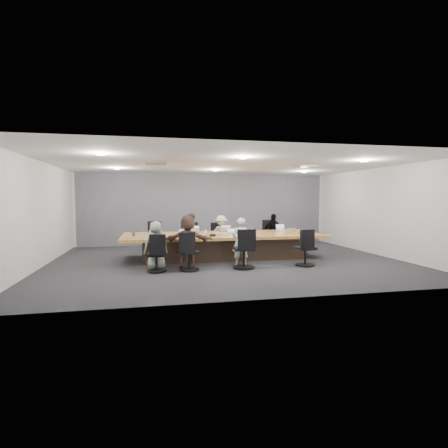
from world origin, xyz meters
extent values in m
cube|color=#2A2A30|center=(0.00, 0.00, 0.00)|extent=(10.00, 8.00, 0.00)
cube|color=white|center=(0.00, 0.00, 2.80)|extent=(10.00, 8.00, 0.00)
cube|color=silver|center=(0.00, 4.00, 1.40)|extent=(10.00, 0.00, 2.80)
cube|color=silver|center=(0.00, -4.00, 1.40)|extent=(10.00, 0.00, 2.80)
cube|color=silver|center=(-5.00, 0.00, 1.40)|extent=(0.00, 8.00, 2.80)
cube|color=silver|center=(5.00, 0.00, 1.40)|extent=(0.00, 8.00, 2.80)
cube|color=gray|center=(0.00, 3.92, 1.40)|extent=(9.80, 0.04, 2.80)
cube|color=#463225|center=(0.00, 0.50, 0.33)|extent=(4.80, 1.40, 0.66)
cube|color=#C48541|center=(0.00, 0.50, 0.70)|extent=(6.00, 2.20, 0.08)
imported|color=#332924|center=(-0.79, 1.85, 0.66)|extent=(0.73, 0.62, 1.31)
cube|color=#8C6647|center=(-0.79, 1.30, 0.75)|extent=(0.36, 0.28, 0.02)
imported|color=#B3C7B4|center=(0.21, 1.85, 0.62)|extent=(0.81, 0.48, 1.23)
cube|color=#8C6647|center=(0.21, 1.30, 0.75)|extent=(0.34, 0.25, 0.02)
imported|color=black|center=(2.08, 1.85, 0.64)|extent=(0.77, 0.36, 1.28)
cube|color=#B2B2B7|center=(2.08, 1.30, 0.75)|extent=(0.29, 0.20, 0.02)
imported|color=gray|center=(-2.04, -0.85, 0.62)|extent=(0.65, 0.46, 1.24)
cube|color=#8C6647|center=(-2.04, -0.30, 0.75)|extent=(0.35, 0.24, 0.02)
imported|color=brown|center=(-1.22, -0.85, 0.70)|extent=(1.35, 0.71, 1.39)
cube|color=#B2B2B7|center=(-1.22, -0.30, 0.75)|extent=(0.35, 0.26, 0.02)
imported|color=silver|center=(0.19, -0.85, 0.65)|extent=(0.48, 0.32, 1.30)
cube|color=#B2B2B7|center=(0.19, -0.30, 0.75)|extent=(0.38, 0.29, 0.02)
cylinder|color=#458259|center=(-2.14, 1.00, 0.87)|extent=(0.09, 0.09, 0.25)
cylinder|color=#458259|center=(0.88, 0.38, 0.85)|extent=(0.08, 0.08, 0.22)
cylinder|color=silver|center=(-0.99, 0.50, 0.86)|extent=(0.07, 0.07, 0.23)
cylinder|color=white|center=(-0.49, 0.84, 0.79)|extent=(0.10, 0.10, 0.10)
cylinder|color=white|center=(1.98, 0.70, 0.79)|extent=(0.11, 0.11, 0.10)
cylinder|color=brown|center=(-2.65, 0.47, 0.80)|extent=(0.11, 0.11, 0.11)
cube|color=black|center=(-0.43, 0.07, 0.75)|extent=(0.15, 0.12, 0.03)
cube|color=black|center=(0.63, 0.77, 0.75)|extent=(0.14, 0.10, 0.03)
cube|color=black|center=(-0.44, -0.13, 0.77)|extent=(0.17, 0.07, 0.06)
cube|color=#9F907D|center=(2.17, 0.39, 0.81)|extent=(0.27, 0.17, 0.14)
cube|color=orange|center=(2.17, 0.10, 0.76)|extent=(0.22, 0.19, 0.04)
camera|label=1|loc=(-2.14, -9.87, 1.79)|focal=28.00mm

